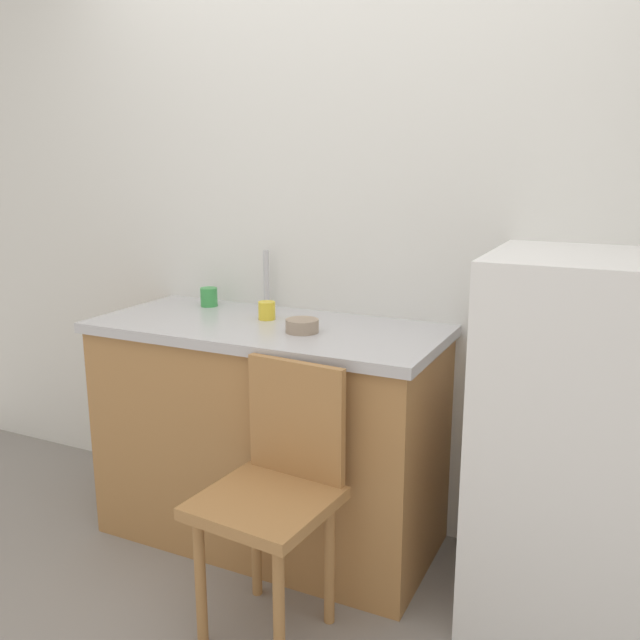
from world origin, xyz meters
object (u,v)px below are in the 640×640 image
chair (276,487)px  refrigerator (577,445)px  cup_yellow (267,310)px  terracotta_bowl (302,326)px  cup_green (209,297)px

chair → refrigerator: bearing=33.5°
refrigerator → cup_yellow: size_ratio=17.36×
refrigerator → chair: size_ratio=1.40×
refrigerator → cup_yellow: refrigerator is taller
terracotta_bowl → cup_yellow: size_ratio=1.72×
chair → terracotta_bowl: 0.61m
refrigerator → chair: (-0.87, -0.47, -0.12)m
terracotta_bowl → cup_yellow: 0.26m
refrigerator → terracotta_bowl: 1.03m
chair → cup_yellow: size_ratio=12.40×
chair → cup_green: (-0.69, 0.65, 0.45)m
chair → cup_green: size_ratio=10.95×
refrigerator → terracotta_bowl: size_ratio=10.10×
terracotta_bowl → cup_green: cup_green is taller
cup_yellow → cup_green: (-0.35, 0.11, 0.00)m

